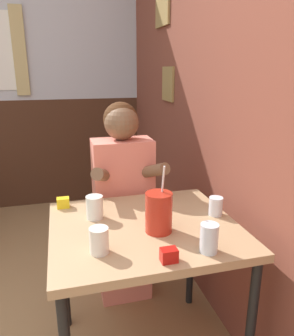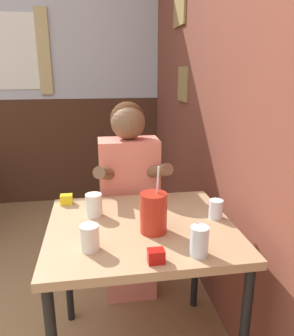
{
  "view_description": "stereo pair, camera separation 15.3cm",
  "coord_description": "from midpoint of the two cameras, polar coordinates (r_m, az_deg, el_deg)",
  "views": [
    {
      "loc": [
        0.63,
        -0.86,
        1.39
      ],
      "look_at": [
        1.01,
        0.55,
        0.95
      ],
      "focal_mm": 35.0,
      "sensor_mm": 36.0,
      "label": 1
    },
    {
      "loc": [
        0.78,
        -0.89,
        1.39
      ],
      "look_at": [
        1.01,
        0.55,
        0.95
      ],
      "focal_mm": 35.0,
      "sensor_mm": 36.0,
      "label": 2
    }
  ],
  "objects": [
    {
      "name": "glass_far_side",
      "position": [
        1.27,
        -11.86,
        -12.33
      ],
      "size": [
        0.07,
        0.07,
        0.1
      ],
      "color": "silver",
      "rests_on": "main_table"
    },
    {
      "name": "condiment_ketchup",
      "position": [
        1.2,
        0.1,
        -15.05
      ],
      "size": [
        0.06,
        0.04,
        0.05
      ],
      "color": "#B7140F",
      "rests_on": "main_table"
    },
    {
      "name": "condiment_mustard",
      "position": [
        1.7,
        -16.93,
        -5.85
      ],
      "size": [
        0.06,
        0.04,
        0.05
      ],
      "color": "yellow",
      "rests_on": "main_table"
    },
    {
      "name": "glass_near_pitcher",
      "position": [
        1.56,
        9.15,
        -6.64
      ],
      "size": [
        0.06,
        0.06,
        0.09
      ],
      "color": "silver",
      "rests_on": "main_table"
    },
    {
      "name": "glass_by_brick",
      "position": [
        1.25,
        7.29,
        -12.11
      ],
      "size": [
        0.07,
        0.07,
        0.11
      ],
      "color": "silver",
      "rests_on": "main_table"
    },
    {
      "name": "cocktail_pitcher",
      "position": [
        1.38,
        -1.14,
        -7.8
      ],
      "size": [
        0.11,
        0.11,
        0.29
      ],
      "color": "#B22819",
      "rests_on": "main_table"
    },
    {
      "name": "main_table",
      "position": [
        1.51,
        -3.4,
        -12.71
      ],
      "size": [
        0.82,
        0.72,
        0.73
      ],
      "color": "tan",
      "rests_on": "ground_plane"
    },
    {
      "name": "glass_center",
      "position": [
        1.54,
        -11.96,
        -6.77
      ],
      "size": [
        0.08,
        0.08,
        0.11
      ],
      "color": "silver",
      "rests_on": "main_table"
    },
    {
      "name": "brick_wall_right",
      "position": [
        2.31,
        4.66,
        15.78
      ],
      "size": [
        0.08,
        4.59,
        2.7
      ],
      "color": "brown",
      "rests_on": "ground_plane"
    },
    {
      "name": "person_seated",
      "position": [
        1.96,
        -6.39,
        -6.06
      ],
      "size": [
        0.42,
        0.4,
        1.22
      ],
      "color": "#EA7F6B",
      "rests_on": "ground_plane"
    }
  ]
}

